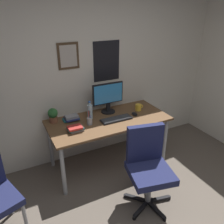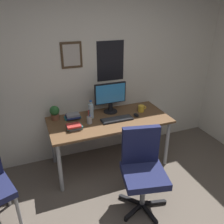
{
  "view_description": "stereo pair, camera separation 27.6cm",
  "coord_description": "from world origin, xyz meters",
  "px_view_note": "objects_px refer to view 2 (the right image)",
  "views": [
    {
      "loc": [
        -1.09,
        -0.81,
        2.14
      ],
      "look_at": [
        0.13,
        1.6,
        0.88
      ],
      "focal_mm": 36.83,
      "sensor_mm": 36.0,
      "label": 1
    },
    {
      "loc": [
        -0.84,
        -0.92,
        2.14
      ],
      "look_at": [
        0.13,
        1.6,
        0.88
      ],
      "focal_mm": 36.83,
      "sensor_mm": 36.0,
      "label": 2
    }
  ],
  "objects_px": {
    "book_stack_right": "(73,116)",
    "book_stack_left": "(74,127)",
    "computer_mouse": "(136,115)",
    "office_chair": "(143,166)",
    "potted_plant": "(55,112)",
    "keyboard": "(117,119)",
    "pen_cup": "(89,120)",
    "water_bottle": "(91,111)",
    "coffee_mug_near": "(141,108)",
    "monitor": "(110,96)"
  },
  "relations": [
    {
      "from": "monitor",
      "to": "keyboard",
      "type": "xyz_separation_m",
      "value": [
        -0.01,
        -0.28,
        -0.23
      ]
    },
    {
      "from": "water_bottle",
      "to": "potted_plant",
      "type": "xyz_separation_m",
      "value": [
        -0.47,
        0.12,
        -0.0
      ]
    },
    {
      "from": "keyboard",
      "to": "coffee_mug_near",
      "type": "height_order",
      "value": "coffee_mug_near"
    },
    {
      "from": "monitor",
      "to": "pen_cup",
      "type": "distance_m",
      "value": 0.49
    },
    {
      "from": "office_chair",
      "to": "book_stack_left",
      "type": "distance_m",
      "value": 0.96
    },
    {
      "from": "keyboard",
      "to": "potted_plant",
      "type": "relative_size",
      "value": 2.21
    },
    {
      "from": "keyboard",
      "to": "water_bottle",
      "type": "xyz_separation_m",
      "value": [
        -0.3,
        0.2,
        0.09
      ]
    },
    {
      "from": "potted_plant",
      "to": "book_stack_right",
      "type": "distance_m",
      "value": 0.25
    },
    {
      "from": "keyboard",
      "to": "book_stack_right",
      "type": "relative_size",
      "value": 1.96
    },
    {
      "from": "potted_plant",
      "to": "book_stack_left",
      "type": "distance_m",
      "value": 0.41
    },
    {
      "from": "monitor",
      "to": "book_stack_left",
      "type": "distance_m",
      "value": 0.71
    },
    {
      "from": "coffee_mug_near",
      "to": "book_stack_left",
      "type": "relative_size",
      "value": 0.65
    },
    {
      "from": "office_chair",
      "to": "water_bottle",
      "type": "xyz_separation_m",
      "value": [
        -0.3,
        0.96,
        0.31
      ]
    },
    {
      "from": "water_bottle",
      "to": "keyboard",
      "type": "bearing_deg",
      "value": -33.72
    },
    {
      "from": "monitor",
      "to": "computer_mouse",
      "type": "xyz_separation_m",
      "value": [
        0.29,
        -0.26,
        -0.22
      ]
    },
    {
      "from": "book_stack_right",
      "to": "potted_plant",
      "type": "bearing_deg",
      "value": 165.32
    },
    {
      "from": "computer_mouse",
      "to": "potted_plant",
      "type": "bearing_deg",
      "value": 163.99
    },
    {
      "from": "water_bottle",
      "to": "coffee_mug_near",
      "type": "xyz_separation_m",
      "value": [
        0.73,
        -0.07,
        -0.06
      ]
    },
    {
      "from": "water_bottle",
      "to": "coffee_mug_near",
      "type": "height_order",
      "value": "water_bottle"
    },
    {
      "from": "office_chair",
      "to": "book_stack_right",
      "type": "height_order",
      "value": "office_chair"
    },
    {
      "from": "potted_plant",
      "to": "coffee_mug_near",
      "type": "bearing_deg",
      "value": -9.19
    },
    {
      "from": "pen_cup",
      "to": "book_stack_left",
      "type": "bearing_deg",
      "value": -159.38
    },
    {
      "from": "computer_mouse",
      "to": "book_stack_left",
      "type": "bearing_deg",
      "value": -176.56
    },
    {
      "from": "water_bottle",
      "to": "potted_plant",
      "type": "distance_m",
      "value": 0.49
    },
    {
      "from": "keyboard",
      "to": "potted_plant",
      "type": "xyz_separation_m",
      "value": [
        -0.77,
        0.32,
        0.09
      ]
    },
    {
      "from": "office_chair",
      "to": "monitor",
      "type": "height_order",
      "value": "monitor"
    },
    {
      "from": "water_bottle",
      "to": "pen_cup",
      "type": "xyz_separation_m",
      "value": [
        -0.07,
        -0.15,
        -0.05
      ]
    },
    {
      "from": "computer_mouse",
      "to": "potted_plant",
      "type": "relative_size",
      "value": 0.56
    },
    {
      "from": "pen_cup",
      "to": "computer_mouse",
      "type": "bearing_deg",
      "value": -2.48
    },
    {
      "from": "monitor",
      "to": "water_bottle",
      "type": "distance_m",
      "value": 0.35
    },
    {
      "from": "office_chair",
      "to": "potted_plant",
      "type": "xyz_separation_m",
      "value": [
        -0.77,
        1.09,
        0.31
      ]
    },
    {
      "from": "book_stack_left",
      "to": "keyboard",
      "type": "bearing_deg",
      "value": 3.49
    },
    {
      "from": "water_bottle",
      "to": "coffee_mug_near",
      "type": "distance_m",
      "value": 0.74
    },
    {
      "from": "book_stack_left",
      "to": "potted_plant",
      "type": "bearing_deg",
      "value": 116.93
    },
    {
      "from": "monitor",
      "to": "pen_cup",
      "type": "relative_size",
      "value": 2.3
    },
    {
      "from": "pen_cup",
      "to": "book_stack_left",
      "type": "distance_m",
      "value": 0.23
    },
    {
      "from": "pen_cup",
      "to": "book_stack_left",
      "type": "height_order",
      "value": "pen_cup"
    },
    {
      "from": "computer_mouse",
      "to": "pen_cup",
      "type": "xyz_separation_m",
      "value": [
        -0.67,
        0.03,
        0.04
      ]
    },
    {
      "from": "keyboard",
      "to": "book_stack_right",
      "type": "xyz_separation_m",
      "value": [
        -0.54,
        0.27,
        0.02
      ]
    },
    {
      "from": "potted_plant",
      "to": "book_stack_right",
      "type": "height_order",
      "value": "potted_plant"
    },
    {
      "from": "book_stack_left",
      "to": "book_stack_right",
      "type": "height_order",
      "value": "book_stack_right"
    },
    {
      "from": "book_stack_right",
      "to": "book_stack_left",
      "type": "bearing_deg",
      "value": -98.26
    },
    {
      "from": "keyboard",
      "to": "book_stack_right",
      "type": "height_order",
      "value": "book_stack_right"
    },
    {
      "from": "keyboard",
      "to": "computer_mouse",
      "type": "bearing_deg",
      "value": 3.33
    },
    {
      "from": "pen_cup",
      "to": "book_stack_left",
      "type": "xyz_separation_m",
      "value": [
        -0.22,
        -0.08,
        -0.02
      ]
    },
    {
      "from": "office_chair",
      "to": "book_stack_right",
      "type": "xyz_separation_m",
      "value": [
        -0.54,
        1.03,
        0.24
      ]
    },
    {
      "from": "monitor",
      "to": "computer_mouse",
      "type": "distance_m",
      "value": 0.45
    },
    {
      "from": "computer_mouse",
      "to": "coffee_mug_near",
      "type": "xyz_separation_m",
      "value": [
        0.13,
        0.11,
        0.03
      ]
    },
    {
      "from": "computer_mouse",
      "to": "book_stack_right",
      "type": "relative_size",
      "value": 0.5
    },
    {
      "from": "office_chair",
      "to": "computer_mouse",
      "type": "height_order",
      "value": "office_chair"
    }
  ]
}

